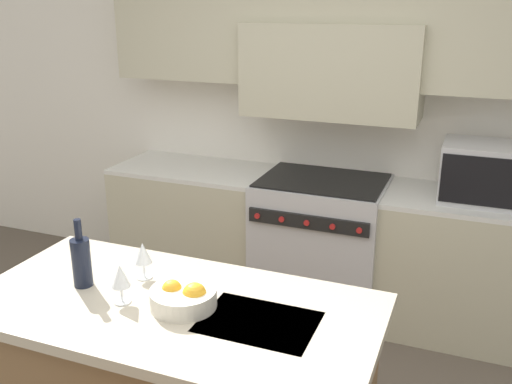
{
  "coord_description": "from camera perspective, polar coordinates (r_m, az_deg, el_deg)",
  "views": [
    {
      "loc": [
        0.92,
        -1.63,
        2.09
      ],
      "look_at": [
        -0.07,
        0.88,
        1.18
      ],
      "focal_mm": 40.0,
      "sensor_mm": 36.0,
      "label": 1
    }
  ],
  "objects": [
    {
      "name": "back_cabinetry",
      "position": [
        3.96,
        8.1,
        11.13
      ],
      "size": [
        10.0,
        0.46,
        2.7
      ],
      "color": "silver",
      "rests_on": "ground_plane"
    },
    {
      "name": "back_counter",
      "position": [
        4.03,
        6.51,
        -5.28
      ],
      "size": [
        3.09,
        0.62,
        0.92
      ],
      "color": "#B2AD93",
      "rests_on": "ground_plane"
    },
    {
      "name": "fruit_bowl",
      "position": [
        2.32,
        -7.22,
        -10.36
      ],
      "size": [
        0.27,
        0.27,
        0.11
      ],
      "color": "silver",
      "rests_on": "kitchen_island"
    },
    {
      "name": "microwave",
      "position": [
        3.7,
        22.41,
        1.75
      ],
      "size": [
        0.57,
        0.4,
        0.35
      ],
      "color": "#B7B7BC",
      "rests_on": "back_counter"
    },
    {
      "name": "wine_glass_far",
      "position": [
        2.54,
        -11.24,
        -6.14
      ],
      "size": [
        0.08,
        0.08,
        0.17
      ],
      "color": "white",
      "rests_on": "kitchen_island"
    },
    {
      "name": "range_stove",
      "position": [
        4.0,
        6.44,
        -5.23
      ],
      "size": [
        0.85,
        0.7,
        0.95
      ],
      "color": "#B7B7BC",
      "rests_on": "ground_plane"
    },
    {
      "name": "wine_glass_near",
      "position": [
        2.36,
        -13.4,
        -8.3
      ],
      "size": [
        0.08,
        0.08,
        0.17
      ],
      "color": "white",
      "rests_on": "kitchen_island"
    },
    {
      "name": "wine_bottle",
      "position": [
        2.54,
        -17.07,
        -6.59
      ],
      "size": [
        0.08,
        0.08,
        0.3
      ],
      "color": "black",
      "rests_on": "kitchen_island"
    }
  ]
}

